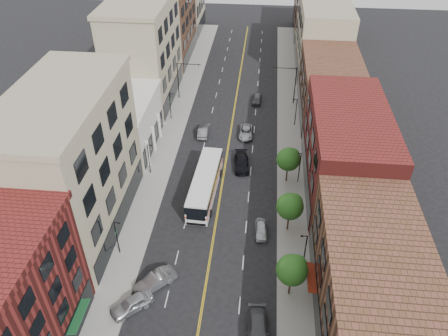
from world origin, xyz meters
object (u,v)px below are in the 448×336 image
(car_angle_a, at_px, (132,304))
(car_lane_behind, at_px, (203,131))
(car_parked_mid, at_px, (258,330))
(car_lane_a, at_px, (242,163))
(city_bus, at_px, (205,183))
(car_parked_far, at_px, (261,230))
(car_lane_c, at_px, (257,99))
(car_lane_b, at_px, (246,132))
(car_angle_b, at_px, (155,281))

(car_angle_a, relative_size, car_lane_behind, 1.00)
(car_parked_mid, xyz_separation_m, car_lane_a, (-3.53, 28.25, -0.01))
(car_lane_behind, xyz_separation_m, car_lane_a, (7.08, -8.51, 0.01))
(city_bus, bearing_deg, car_parked_mid, -66.30)
(car_lane_behind, bearing_deg, car_angle_a, 82.87)
(car_parked_far, bearing_deg, car_lane_a, 100.33)
(car_angle_a, height_order, car_lane_behind, car_angle_a)
(car_parked_mid, distance_m, car_parked_far, 14.35)
(car_lane_c, bearing_deg, car_lane_b, -93.25)
(car_angle_b, relative_size, car_parked_mid, 0.91)
(car_lane_behind, distance_m, car_lane_b, 7.24)
(car_angle_a, height_order, car_lane_a, car_angle_a)
(city_bus, distance_m, car_angle_a, 20.30)
(city_bus, bearing_deg, car_lane_behind, 101.51)
(car_angle_b, height_order, car_parked_far, car_angle_b)
(city_bus, height_order, car_parked_far, city_bus)
(car_angle_a, distance_m, car_parked_far, 18.38)
(car_angle_a, height_order, car_lane_c, car_angle_a)
(car_angle_a, xyz_separation_m, car_lane_a, (9.94, 26.52, -0.02))
(car_parked_far, relative_size, car_lane_a, 0.71)
(car_parked_far, bearing_deg, car_angle_a, -140.11)
(car_angle_a, relative_size, car_lane_c, 1.14)
(car_parked_mid, xyz_separation_m, car_lane_behind, (-10.61, 36.75, -0.02))
(car_parked_far, distance_m, car_lane_a, 14.31)
(car_lane_c, bearing_deg, car_parked_mid, -84.40)
(car_lane_behind, height_order, car_lane_a, car_lane_a)
(car_angle_b, height_order, car_lane_a, car_angle_b)
(car_angle_a, height_order, car_angle_b, car_angle_b)
(car_lane_behind, bearing_deg, car_lane_b, -178.90)
(car_lane_behind, height_order, car_lane_b, car_lane_behind)
(car_angle_a, xyz_separation_m, car_parked_far, (13.36, 12.63, -0.15))
(car_angle_a, bearing_deg, city_bus, 123.32)
(car_angle_a, distance_m, car_parked_mid, 13.58)
(city_bus, xyz_separation_m, car_lane_c, (6.17, 27.88, -1.31))
(car_lane_b, distance_m, car_lane_c, 12.05)
(city_bus, height_order, car_lane_b, city_bus)
(car_angle_b, relative_size, car_lane_c, 1.20)
(car_angle_b, distance_m, car_parked_mid, 12.68)
(car_lane_c, bearing_deg, car_parked_far, -83.61)
(city_bus, distance_m, car_lane_a, 8.46)
(car_angle_a, height_order, car_lane_b, car_angle_a)
(car_angle_a, bearing_deg, car_parked_far, 91.78)
(car_angle_a, height_order, car_parked_mid, car_angle_a)
(car_parked_mid, bearing_deg, car_lane_b, 91.13)
(city_bus, bearing_deg, car_lane_a, 58.75)
(car_parked_far, bearing_deg, car_lane_b, 94.66)
(car_angle_b, bearing_deg, car_angle_a, -73.09)
(car_parked_mid, height_order, car_lane_a, car_parked_mid)
(car_angle_a, distance_m, car_lane_a, 28.32)
(car_lane_c, bearing_deg, car_lane_behind, -121.42)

